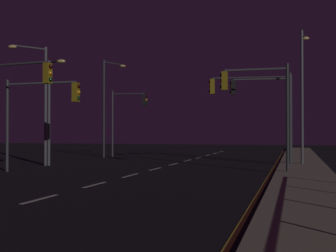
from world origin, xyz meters
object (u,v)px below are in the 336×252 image
at_px(street_lamp_mid_block, 107,99).
at_px(street_lamp_corner, 39,93).
at_px(traffic_light_far_center, 254,99).
at_px(traffic_light_far_left, 127,111).
at_px(traffic_light_near_right, 40,105).
at_px(street_lamp_median, 51,101).
at_px(traffic_light_far_right, 10,93).
at_px(traffic_light_mid_right, 258,96).
at_px(traffic_light_overhead_east, 265,101).
at_px(street_lamp_far_end, 302,85).

height_order(street_lamp_mid_block, street_lamp_corner, street_lamp_mid_block).
distance_m(traffic_light_far_center, street_lamp_mid_block, 13.92).
xyz_separation_m(traffic_light_far_left, traffic_light_near_right, (0.89, -14.90, -0.40)).
bearing_deg(street_lamp_mid_block, street_lamp_median, -87.08).
relative_size(traffic_light_far_center, traffic_light_far_right, 1.01).
height_order(traffic_light_mid_right, street_lamp_corner, street_lamp_corner).
xyz_separation_m(traffic_light_mid_right, street_lamp_mid_block, (-13.20, 11.68, 0.94)).
bearing_deg(traffic_light_far_right, street_lamp_median, 102.58).
xyz_separation_m(traffic_light_far_center, traffic_light_mid_right, (0.66, -5.68, -0.29)).
relative_size(street_lamp_median, street_lamp_mid_block, 0.81).
height_order(traffic_light_far_left, traffic_light_overhead_east, traffic_light_overhead_east).
xyz_separation_m(traffic_light_near_right, street_lamp_corner, (-2.51, 4.06, 1.03)).
bearing_deg(traffic_light_far_left, street_lamp_far_end, -24.48).
relative_size(traffic_light_far_center, street_lamp_median, 0.86).
xyz_separation_m(traffic_light_mid_right, traffic_light_near_right, (-10.87, -2.45, -0.42)).
distance_m(street_lamp_far_end, street_lamp_mid_block, 16.45).
distance_m(traffic_light_overhead_east, traffic_light_far_right, 16.20).
bearing_deg(traffic_light_overhead_east, traffic_light_far_left, 156.36).
height_order(traffic_light_far_right, street_lamp_far_end, street_lamp_far_end).
bearing_deg(traffic_light_far_right, traffic_light_overhead_east, 46.24).
bearing_deg(traffic_light_mid_right, traffic_light_far_right, -159.02).
xyz_separation_m(traffic_light_far_right, street_lamp_corner, (-2.06, 5.96, 0.54)).
xyz_separation_m(traffic_light_far_left, traffic_light_overhead_east, (11.64, -5.10, 0.30)).
bearing_deg(street_lamp_mid_block, traffic_light_far_left, 28.36).
height_order(traffic_light_far_center, traffic_light_mid_right, traffic_light_far_center).
height_order(traffic_light_far_center, street_lamp_corner, street_lamp_corner).
xyz_separation_m(traffic_light_far_left, street_lamp_corner, (-1.62, -10.84, 0.62)).
relative_size(traffic_light_overhead_east, street_lamp_far_end, 0.69).
distance_m(traffic_light_overhead_east, street_lamp_mid_block, 13.79).
relative_size(traffic_light_far_left, traffic_light_far_right, 1.00).
height_order(traffic_light_near_right, traffic_light_far_right, traffic_light_far_right).
height_order(traffic_light_mid_right, street_lamp_far_end, street_lamp_far_end).
relative_size(traffic_light_near_right, traffic_light_overhead_east, 0.85).
relative_size(traffic_light_overhead_east, traffic_light_far_right, 1.03).
xyz_separation_m(traffic_light_mid_right, street_lamp_median, (-12.70, 1.87, 0.11)).
xyz_separation_m(traffic_light_far_center, street_lamp_far_end, (2.92, 0.39, 0.82)).
distance_m(traffic_light_far_center, traffic_light_near_right, 13.07).
xyz_separation_m(traffic_light_far_center, traffic_light_far_right, (-10.66, -10.02, -0.23)).
bearing_deg(traffic_light_near_right, traffic_light_far_right, -103.36).
xyz_separation_m(traffic_light_far_right, street_lamp_far_end, (13.58, 10.41, 1.04)).
bearing_deg(street_lamp_far_end, street_lamp_median, -164.31).
bearing_deg(street_lamp_mid_block, traffic_light_near_right, -80.61).
bearing_deg(traffic_light_far_center, street_lamp_mid_block, 154.45).
bearing_deg(traffic_light_overhead_east, street_lamp_corner, -156.59).
bearing_deg(street_lamp_corner, traffic_light_mid_right, -6.89).
height_order(traffic_light_far_center, street_lamp_mid_block, street_lamp_mid_block).
relative_size(street_lamp_far_end, street_lamp_mid_block, 1.02).
height_order(street_lamp_far_end, street_lamp_median, street_lamp_far_end).
bearing_deg(traffic_light_overhead_east, street_lamp_median, -156.43).
height_order(traffic_light_far_right, street_lamp_median, street_lamp_median).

